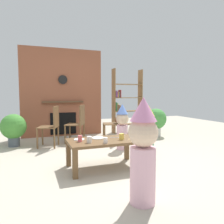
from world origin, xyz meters
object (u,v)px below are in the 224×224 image
object	(u,v)px
dining_chair_middle	(78,122)
paper_plate_front	(98,138)
paper_cup_center	(106,140)
dining_chair_right	(115,121)
paper_plate_rear	(79,139)
child_in_pink	(148,128)
child_by_the_chairs	(122,125)
potted_plant_short	(13,127)
coffee_table	(104,144)
paper_cup_near_right	(80,139)
potted_plant_tall	(156,120)
birthday_cake_slice	(131,137)
dining_chair_left	(52,124)
child_with_cone_hat	(143,148)
paper_cup_near_left	(121,137)
bookshelf	(125,103)
paper_cup_far_left	(89,140)

from	to	relation	value
dining_chair_middle	paper_plate_front	bearing A→B (deg)	115.62
paper_cup_center	dining_chair_right	bearing A→B (deg)	64.68
paper_plate_rear	child_in_pink	world-z (taller)	child_in_pink
child_by_the_chairs	potted_plant_short	distance (m)	2.41
coffee_table	paper_cup_near_right	xyz separation A→B (m)	(-0.39, 0.00, 0.12)
paper_cup_near_right	potted_plant_short	size ratio (longest dim) A/B	0.13
potted_plant_tall	paper_cup_center	bearing A→B (deg)	-135.76
paper_cup_near_right	paper_cup_center	xyz separation A→B (m)	(0.33, -0.23, -0.00)
birthday_cake_slice	dining_chair_left	xyz separation A→B (m)	(-1.05, 1.80, 0.03)
child_with_cone_hat	dining_chair_right	size ratio (longest dim) A/B	1.26
coffee_table	child_with_cone_hat	size ratio (longest dim) A/B	0.99
paper_cup_near_left	child_with_cone_hat	distance (m)	1.13
coffee_table	paper_plate_rear	xyz separation A→B (m)	(-0.37, 0.14, 0.07)
bookshelf	dining_chair_left	bearing A→B (deg)	-154.44
paper_cup_near_right	paper_cup_center	size ratio (longest dim) A/B	1.12
bookshelf	dining_chair_middle	world-z (taller)	bookshelf
child_by_the_chairs	potted_plant_tall	size ratio (longest dim) A/B	1.25
paper_cup_near_left	paper_cup_center	bearing A→B (deg)	-154.73
paper_cup_near_left	potted_plant_tall	world-z (taller)	potted_plant_tall
paper_cup_center	child_by_the_chairs	world-z (taller)	child_by_the_chairs
paper_cup_far_left	birthday_cake_slice	bearing A→B (deg)	-0.42
paper_cup_far_left	dining_chair_left	world-z (taller)	dining_chair_left
bookshelf	paper_cup_far_left	bearing A→B (deg)	-123.03
birthday_cake_slice	dining_chair_right	distance (m)	1.86
child_with_cone_hat	potted_plant_tall	size ratio (longest dim) A/B	1.48
coffee_table	potted_plant_short	xyz separation A→B (m)	(-1.44, 2.03, 0.04)
bookshelf	paper_cup_near_left	bearing A→B (deg)	-115.20
coffee_table	dining_chair_right	world-z (taller)	dining_chair_right
child_by_the_chairs	dining_chair_middle	xyz separation A→B (m)	(-0.74, 0.91, 0.01)
birthday_cake_slice	potted_plant_tall	xyz separation A→B (m)	(1.74, 2.04, -0.03)
bookshelf	dining_chair_right	size ratio (longest dim) A/B	2.11
child_by_the_chairs	dining_chair_right	bearing A→B (deg)	-152.98
paper_cup_center	paper_plate_front	bearing A→B (deg)	90.25
bookshelf	child_by_the_chairs	distance (m)	2.03
paper_cup_center	birthday_cake_slice	world-z (taller)	paper_cup_center
paper_cup_near_right	child_with_cone_hat	distance (m)	1.26
paper_plate_front	child_in_pink	distance (m)	1.14
paper_cup_near_left	dining_chair_right	distance (m)	1.86
coffee_table	paper_plate_front	xyz separation A→B (m)	(-0.06, 0.14, 0.07)
dining_chair_left	dining_chair_middle	distance (m)	0.65
paper_cup_center	paper_plate_front	distance (m)	0.38
paper_cup_near_right	paper_plate_front	size ratio (longest dim) A/B	0.44
child_with_cone_hat	child_in_pink	bearing A→B (deg)	-33.40
bookshelf	birthday_cake_slice	xyz separation A→B (m)	(-1.18, -2.86, -0.41)
paper_plate_front	child_by_the_chairs	world-z (taller)	child_by_the_chairs
paper_plate_front	child_with_cone_hat	size ratio (longest dim) A/B	0.19
paper_cup_near_right	paper_plate_rear	bearing A→B (deg)	82.75
paper_cup_near_left	child_by_the_chairs	world-z (taller)	child_by_the_chairs
child_with_cone_hat	child_by_the_chairs	size ratio (longest dim) A/B	1.18
paper_cup_near_left	paper_plate_front	distance (m)	0.39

